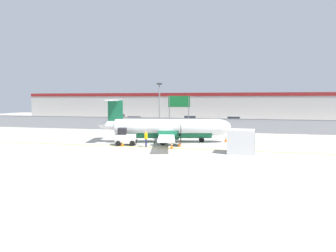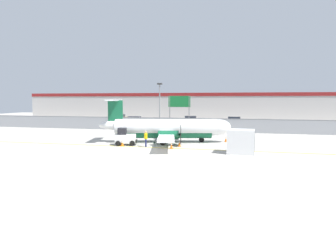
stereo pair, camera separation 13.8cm
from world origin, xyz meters
name	(u,v)px [view 2 (the right image)]	position (x,y,z in m)	size (l,w,h in m)	color
ground_plane	(143,147)	(0.00, 2.00, 0.00)	(140.00, 140.00, 0.01)	#ADA89E
perimeter_fence	(175,124)	(0.00, 18.00, 1.12)	(98.00, 0.10, 2.10)	gray
parking_lot_strip	(187,125)	(0.00, 29.50, 0.06)	(98.00, 17.00, 0.12)	#38383A
background_building	(200,106)	(0.00, 47.99, 3.26)	(91.00, 8.10, 6.50)	#BCB7B2
commuter_airplane	(168,128)	(1.73, 6.09, 1.60)	(15.15, 15.96, 4.92)	white
baggage_tug	(125,137)	(-2.32, 2.85, 0.86)	(2.54, 1.88, 1.88)	silver
ground_crew_worker	(146,138)	(0.23, 2.17, 0.95)	(0.43, 0.54, 1.70)	#191E4C
cargo_container	(241,141)	(9.83, 0.68, 1.10)	(2.51, 2.13, 2.20)	silver
traffic_cone_near_left	(179,144)	(3.58, 3.27, 0.31)	(0.36, 0.36, 0.64)	orange
traffic_cone_near_right	(226,139)	(8.20, 7.83, 0.31)	(0.36, 0.36, 0.64)	orange
traffic_cone_far_left	(122,143)	(-2.39, 2.20, 0.31)	(0.36, 0.36, 0.64)	orange
traffic_cone_far_right	(171,146)	(3.07, 1.75, 0.31)	(0.36, 0.36, 0.64)	orange
parked_car_0	(120,118)	(-15.58, 33.38, 0.89)	(4.23, 2.07, 1.58)	#B28C19
parked_car_1	(134,121)	(-9.94, 26.78, 0.89)	(4.28, 2.17, 1.58)	gray
parked_car_2	(157,122)	(-4.53, 23.70, 0.89)	(4.37, 2.39, 1.58)	gray
parked_car_3	(190,120)	(0.31, 30.57, 0.89)	(4.40, 2.45, 1.58)	red
parked_car_4	(205,123)	(4.02, 23.72, 0.89)	(4.30, 2.22, 1.58)	red
parked_car_5	(235,121)	(8.91, 29.79, 0.89)	(4.25, 2.11, 1.58)	silver
parked_car_6	(263,124)	(13.59, 23.92, 0.89)	(4.25, 2.10, 1.58)	#19662D
apron_light_pole	(160,104)	(-1.50, 14.34, 4.30)	(0.70, 0.30, 7.27)	slate
highway_sign	(179,104)	(0.18, 20.42, 4.14)	(3.60, 0.14, 5.50)	slate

